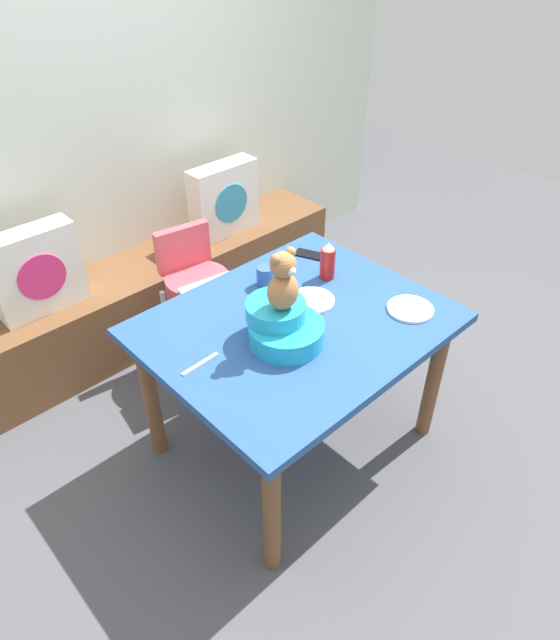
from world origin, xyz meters
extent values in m
plane|color=#4C4C51|center=(0.00, 0.00, 0.00)|extent=(8.00, 8.00, 0.00)
cube|color=silver|center=(0.00, 1.51, 1.30)|extent=(4.40, 0.10, 2.60)
cube|color=brown|center=(0.00, 1.24, 0.23)|extent=(2.60, 0.44, 0.46)
cube|color=white|center=(-0.60, 1.22, 0.68)|extent=(0.44, 0.14, 0.44)
cylinder|color=#E02D72|center=(-0.60, 1.15, 0.68)|extent=(0.24, 0.01, 0.24)
cube|color=white|center=(0.59, 1.22, 0.68)|extent=(0.44, 0.14, 0.44)
cylinder|color=teal|center=(0.59, 1.15, 0.68)|extent=(0.24, 0.01, 0.24)
cube|color=#C13641|center=(0.23, 1.24, 0.49)|extent=(0.20, 0.14, 0.07)
cube|color=#264C8C|center=(0.00, 0.00, 0.72)|extent=(1.21, 0.99, 0.04)
cylinder|color=brown|center=(-0.52, -0.40, 0.35)|extent=(0.07, 0.07, 0.70)
cylinder|color=brown|center=(0.52, -0.40, 0.35)|extent=(0.07, 0.07, 0.70)
cylinder|color=brown|center=(-0.52, 0.40, 0.35)|extent=(0.07, 0.07, 0.70)
cylinder|color=brown|center=(0.52, 0.40, 0.35)|extent=(0.07, 0.07, 0.70)
cylinder|color=#D84C59|center=(0.05, 0.79, 0.51)|extent=(0.34, 0.34, 0.10)
cube|color=#D84C59|center=(0.07, 0.93, 0.67)|extent=(0.30, 0.10, 0.24)
cube|color=white|center=(0.02, 0.62, 0.58)|extent=(0.33, 0.24, 0.02)
cylinder|color=silver|center=(-0.09, 0.65, 0.23)|extent=(0.03, 0.03, 0.46)
cylinder|color=silver|center=(0.19, 0.65, 0.23)|extent=(0.03, 0.03, 0.46)
cylinder|color=silver|center=(-0.09, 0.93, 0.23)|extent=(0.03, 0.03, 0.46)
cylinder|color=silver|center=(0.19, 0.93, 0.23)|extent=(0.03, 0.03, 0.46)
cylinder|color=#21A1C8|center=(-0.13, -0.07, 0.79)|extent=(0.30, 0.30, 0.09)
cylinder|color=#21A1C8|center=(-0.13, -0.01, 0.86)|extent=(0.24, 0.24, 0.07)
ellipsoid|color=#A96F42|center=(-0.13, -0.05, 0.97)|extent=(0.13, 0.11, 0.15)
sphere|color=#A96F42|center=(-0.13, -0.05, 1.09)|extent=(0.10, 0.10, 0.10)
sphere|color=beige|center=(-0.13, -0.09, 1.08)|extent=(0.04, 0.04, 0.04)
sphere|color=#A96F42|center=(-0.16, -0.05, 1.13)|extent=(0.04, 0.04, 0.04)
sphere|color=#A96F42|center=(-0.09, -0.05, 1.13)|extent=(0.04, 0.04, 0.04)
cylinder|color=red|center=(0.34, 0.14, 0.81)|extent=(0.07, 0.07, 0.15)
cone|color=white|center=(0.34, 0.14, 0.91)|extent=(0.06, 0.06, 0.03)
cylinder|color=#335999|center=(0.09, 0.29, 0.79)|extent=(0.08, 0.08, 0.09)
torus|color=#335999|center=(0.14, 0.29, 0.79)|extent=(0.06, 0.01, 0.06)
cylinder|color=white|center=(0.41, -0.28, 0.75)|extent=(0.20, 0.20, 0.01)
cylinder|color=white|center=(0.15, 0.05, 0.75)|extent=(0.20, 0.20, 0.01)
cube|color=black|center=(0.42, 0.34, 0.74)|extent=(0.12, 0.16, 0.01)
cube|color=silver|center=(-0.46, 0.06, 0.74)|extent=(0.17, 0.02, 0.01)
camera|label=1|loc=(-1.32, -1.30, 2.16)|focal=31.30mm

